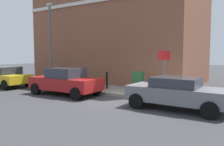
% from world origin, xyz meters
% --- Properties ---
extents(ground, '(80.00, 80.00, 0.00)m').
position_xyz_m(ground, '(0.00, 0.00, 0.00)').
color(ground, '#38383A').
extents(sidewalk, '(2.60, 30.00, 0.15)m').
position_xyz_m(sidewalk, '(1.90, 6.00, 0.07)').
color(sidewalk, gray).
rests_on(sidewalk, ground).
extents(corner_building, '(7.67, 12.74, 8.97)m').
position_xyz_m(corner_building, '(6.98, 4.37, 4.49)').
color(corner_building, brown).
rests_on(corner_building, ground).
extents(car_grey, '(1.79, 3.95, 1.32)m').
position_xyz_m(car_grey, '(-0.37, -2.81, 0.70)').
color(car_grey, slate).
rests_on(car_grey, ground).
extents(car_red, '(1.97, 4.09, 1.50)m').
position_xyz_m(car_red, '(-0.47, 3.35, 0.76)').
color(car_red, maroon).
rests_on(car_red, ground).
extents(car_yellow, '(1.94, 3.93, 1.39)m').
position_xyz_m(car_yellow, '(-0.55, 9.13, 0.73)').
color(car_yellow, gold).
rests_on(car_yellow, ground).
extents(utility_cabinet, '(0.46, 0.61, 1.15)m').
position_xyz_m(utility_cabinet, '(1.71, 0.00, 0.68)').
color(utility_cabinet, '#1E4C28').
rests_on(utility_cabinet, sidewalk).
extents(bollard_near_cabinet, '(0.14, 0.14, 1.04)m').
position_xyz_m(bollard_near_cabinet, '(1.81, 2.16, 0.70)').
color(bollard_near_cabinet, black).
rests_on(bollard_near_cabinet, sidewalk).
extents(bollard_far_kerb, '(0.14, 0.14, 1.04)m').
position_xyz_m(bollard_far_kerb, '(0.85, 3.92, 0.70)').
color(bollard_far_kerb, black).
rests_on(bollard_far_kerb, sidewalk).
extents(street_sign, '(0.08, 0.60, 2.30)m').
position_xyz_m(street_sign, '(0.92, -1.79, 1.66)').
color(street_sign, '#59595B').
rests_on(street_sign, sidewalk).
extents(lamppost, '(0.20, 0.44, 5.72)m').
position_xyz_m(lamppost, '(1.89, 7.19, 3.30)').
color(lamppost, '#59595B').
rests_on(lamppost, sidewalk).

